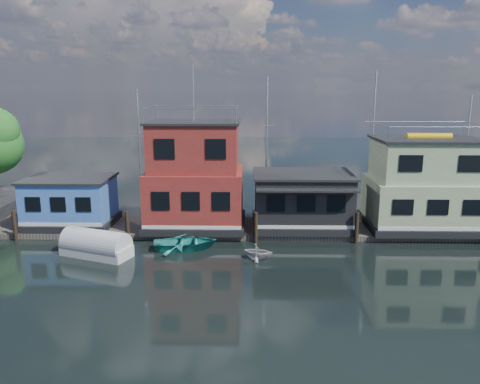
{
  "coord_description": "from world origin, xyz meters",
  "views": [
    {
      "loc": [
        -4.41,
        -22.06,
        10.66
      ],
      "look_at": [
        -5.15,
        12.0,
        3.0
      ],
      "focal_mm": 35.0,
      "sensor_mm": 36.0,
      "label": 1
    }
  ],
  "objects_px": {
    "houseboat_dark": "(302,200)",
    "dinghy_teal": "(186,243)",
    "houseboat_blue": "(71,201)",
    "houseboat_red": "(195,177)",
    "houseboat_green": "(425,186)",
    "tarp_runabout": "(96,246)",
    "dinghy_white": "(257,251)"
  },
  "relations": [
    {
      "from": "houseboat_dark",
      "to": "dinghy_teal",
      "type": "bearing_deg",
      "value": -152.82
    },
    {
      "from": "houseboat_blue",
      "to": "houseboat_red",
      "type": "relative_size",
      "value": 0.54
    },
    {
      "from": "houseboat_green",
      "to": "tarp_runabout",
      "type": "distance_m",
      "value": 23.68
    },
    {
      "from": "houseboat_blue",
      "to": "tarp_runabout",
      "type": "relative_size",
      "value": 1.3
    },
    {
      "from": "houseboat_blue",
      "to": "houseboat_dark",
      "type": "bearing_deg",
      "value": -0.06
    },
    {
      "from": "houseboat_dark",
      "to": "tarp_runabout",
      "type": "distance_m",
      "value": 15.02
    },
    {
      "from": "dinghy_teal",
      "to": "dinghy_white",
      "type": "distance_m",
      "value": 5.11
    },
    {
      "from": "houseboat_blue",
      "to": "dinghy_white",
      "type": "bearing_deg",
      "value": -23.09
    },
    {
      "from": "houseboat_dark",
      "to": "tarp_runabout",
      "type": "bearing_deg",
      "value": -157.68
    },
    {
      "from": "houseboat_dark",
      "to": "dinghy_teal",
      "type": "xyz_separation_m",
      "value": [
        -8.22,
        -4.22,
        -1.97
      ]
    },
    {
      "from": "dinghy_teal",
      "to": "houseboat_blue",
      "type": "bearing_deg",
      "value": 55.08
    },
    {
      "from": "houseboat_red",
      "to": "dinghy_white",
      "type": "relative_size",
      "value": 6.18
    },
    {
      "from": "houseboat_green",
      "to": "tarp_runabout",
      "type": "xyz_separation_m",
      "value": [
        -22.81,
        -5.69,
        -2.86
      ]
    },
    {
      "from": "houseboat_red",
      "to": "houseboat_green",
      "type": "xyz_separation_m",
      "value": [
        17.0,
        0.0,
        -0.55
      ]
    },
    {
      "from": "houseboat_green",
      "to": "dinghy_teal",
      "type": "bearing_deg",
      "value": -166.16
    },
    {
      "from": "houseboat_red",
      "to": "dinghy_teal",
      "type": "xyz_separation_m",
      "value": [
        -0.22,
        -4.24,
        -3.66
      ]
    },
    {
      "from": "houseboat_blue",
      "to": "tarp_runabout",
      "type": "distance_m",
      "value": 6.95
    },
    {
      "from": "houseboat_green",
      "to": "dinghy_white",
      "type": "height_order",
      "value": "houseboat_green"
    },
    {
      "from": "houseboat_green",
      "to": "tarp_runabout",
      "type": "height_order",
      "value": "houseboat_green"
    },
    {
      "from": "houseboat_red",
      "to": "houseboat_dark",
      "type": "height_order",
      "value": "houseboat_red"
    },
    {
      "from": "houseboat_dark",
      "to": "houseboat_green",
      "type": "height_order",
      "value": "houseboat_green"
    },
    {
      "from": "houseboat_blue",
      "to": "houseboat_red",
      "type": "distance_m",
      "value": 9.69
    },
    {
      "from": "houseboat_dark",
      "to": "tarp_runabout",
      "type": "xyz_separation_m",
      "value": [
        -13.81,
        -5.67,
        -1.72
      ]
    },
    {
      "from": "houseboat_green",
      "to": "dinghy_white",
      "type": "bearing_deg",
      "value": -154.22
    },
    {
      "from": "houseboat_red",
      "to": "tarp_runabout",
      "type": "bearing_deg",
      "value": -135.6
    },
    {
      "from": "houseboat_red",
      "to": "tarp_runabout",
      "type": "xyz_separation_m",
      "value": [
        -5.81,
        -5.69,
        -3.41
      ]
    },
    {
      "from": "houseboat_green",
      "to": "dinghy_teal",
      "type": "relative_size",
      "value": 1.96
    },
    {
      "from": "houseboat_blue",
      "to": "dinghy_teal",
      "type": "xyz_separation_m",
      "value": [
        9.28,
        -4.24,
        -1.76
      ]
    },
    {
      "from": "houseboat_red",
      "to": "houseboat_green",
      "type": "height_order",
      "value": "houseboat_red"
    },
    {
      "from": "tarp_runabout",
      "to": "dinghy_white",
      "type": "xyz_separation_m",
      "value": [
        10.38,
        -0.31,
        -0.19
      ]
    },
    {
      "from": "houseboat_blue",
      "to": "dinghy_teal",
      "type": "distance_m",
      "value": 10.35
    },
    {
      "from": "houseboat_dark",
      "to": "houseboat_green",
      "type": "distance_m",
      "value": 9.07
    }
  ]
}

